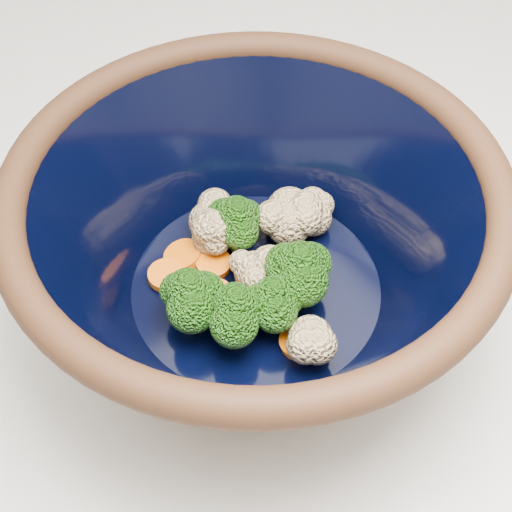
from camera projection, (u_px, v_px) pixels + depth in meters
name	position (u px, v px, depth m)	size (l,w,h in m)	color
mixing_bowl	(256.00, 243.00, 0.47)	(0.35, 0.35, 0.14)	black
vegetable_pile	(251.00, 260.00, 0.49)	(0.15, 0.15, 0.06)	#608442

